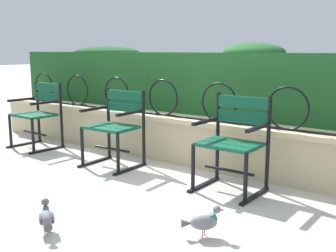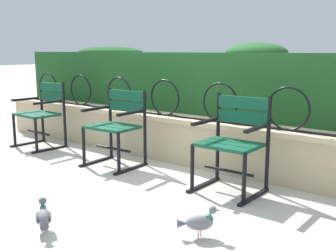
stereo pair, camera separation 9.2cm
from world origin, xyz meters
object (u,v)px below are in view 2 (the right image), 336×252
Objects in this scene: park_chair_leftmost at (42,112)px; pigeon_far_side at (199,222)px; park_chair_centre_right at (233,141)px; pigeon_near_chairs at (44,217)px; park_chair_centre_left at (117,125)px.

park_chair_leftmost is 3.33m from pigeon_far_side.
park_chair_centre_right is (2.86, 0.02, 0.00)m from park_chair_leftmost.
park_chair_leftmost is 3.29× the size of pigeon_near_chairs.
pigeon_near_chairs is (0.83, -1.57, -0.34)m from park_chair_centre_left.
pigeon_far_side is (0.31, -1.00, -0.35)m from park_chair_centre_right.
park_chair_centre_left is at bearing 117.99° from pigeon_near_chairs.
park_chair_centre_left reaches higher than pigeon_near_chairs.
park_chair_centre_left is 3.21× the size of pigeon_near_chairs.
park_chair_centre_right is at bearing 0.37° from park_chair_leftmost.
park_chair_centre_left is at bearing 151.18° from pigeon_far_side.
pigeon_near_chairs is (2.26, -1.59, -0.35)m from park_chair_leftmost.
park_chair_centre_left is 3.46× the size of pigeon_far_side.
park_chair_centre_left is 1.81m from pigeon_near_chairs.
park_chair_centre_right is 3.34× the size of pigeon_near_chairs.
pigeon_near_chairs is at bearing -146.14° from pigeon_far_side.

